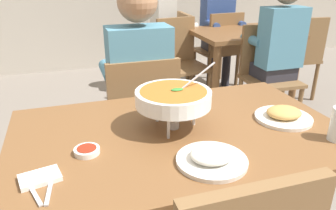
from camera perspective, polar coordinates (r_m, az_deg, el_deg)
name	(u,v)px	position (r m, az deg, el deg)	size (l,w,h in m)	color
dining_table_main	(179,155)	(1.37, 1.93, -8.72)	(1.32, 0.82, 0.77)	brown
chair_diner_main	(141,118)	(2.03, -4.71, -2.24)	(0.44, 0.44, 0.90)	brown
diner_main	(139,80)	(1.97, -5.15, 4.36)	(0.40, 0.45, 1.31)	#2D2D38
curry_bowl	(173,98)	(1.28, 0.94, 1.19)	(0.33, 0.30, 0.26)	silver
rice_plate	(212,157)	(1.11, 7.65, -9.04)	(0.24, 0.24, 0.06)	white
appetizer_plate	(284,115)	(1.48, 19.50, -1.67)	(0.24, 0.24, 0.06)	white
sauce_dish	(87,151)	(1.19, -13.95, -7.71)	(0.09, 0.09, 0.02)	white
napkin_folded	(40,178)	(1.10, -21.42, -11.72)	(0.12, 0.08, 0.02)	white
fork_utensil	(32,190)	(1.06, -22.58, -13.50)	(0.01, 0.17, 0.01)	silver
spoon_utensil	(50,187)	(1.06, -19.84, -13.24)	(0.01, 0.17, 0.01)	silver
dining_table_far	(242,44)	(3.51, 12.71, 10.27)	(1.00, 0.80, 0.77)	brown
chair_bg_left	(175,49)	(3.75, 1.19, 9.75)	(0.46, 0.46, 0.90)	brown
chair_bg_middle	(266,70)	(3.11, 16.75, 5.90)	(0.46, 0.46, 0.90)	brown
chair_bg_right	(220,46)	(3.93, 9.12, 10.05)	(0.48, 0.48, 0.90)	brown
chair_bg_corner	(180,58)	(3.37, 2.13, 8.18)	(0.50, 0.50, 0.90)	brown
chair_bg_window	(299,54)	(3.80, 21.82, 8.28)	(0.47, 0.47, 0.90)	brown
patron_bg_left	(166,28)	(3.72, -0.30, 13.34)	(0.45, 0.40, 1.31)	#2D2D38
patron_bg_middle	(278,45)	(3.02, 18.62, 9.83)	(0.40, 0.45, 1.31)	#2D2D38
patron_bg_right	(218,24)	(4.00, 8.76, 13.77)	(0.40, 0.45, 1.31)	#2D2D38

